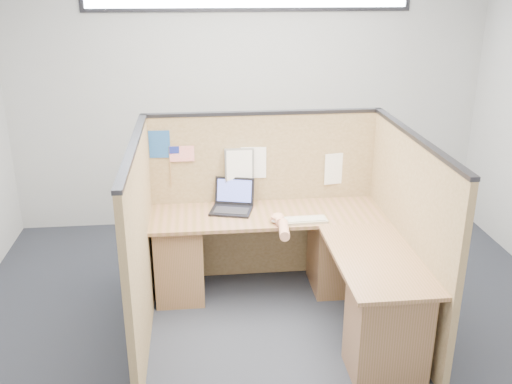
{
  "coord_description": "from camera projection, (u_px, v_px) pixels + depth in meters",
  "views": [
    {
      "loc": [
        -0.56,
        -3.69,
        2.6
      ],
      "look_at": [
        -0.11,
        0.5,
        0.99
      ],
      "focal_mm": 40.0,
      "sensor_mm": 36.0,
      "label": 1
    }
  ],
  "objects": [
    {
      "name": "mouse",
      "position": [
        278.0,
        220.0,
        4.59
      ],
      "size": [
        0.13,
        0.09,
        0.05
      ],
      "primitive_type": "ellipsoid",
      "rotation": [
        0.0,
        0.0,
        0.17
      ],
      "color": "silver",
      "rests_on": "l_desk"
    },
    {
      "name": "wall_back",
      "position": [
        249.0,
        97.0,
        6.01
      ],
      "size": [
        5.0,
        0.0,
        5.0
      ],
      "primitive_type": "plane",
      "rotation": [
        1.57,
        0.0,
        0.0
      ],
      "color": "#ACAEB2",
      "rests_on": "floor"
    },
    {
      "name": "l_desk",
      "position": [
        296.0,
        270.0,
        4.56
      ],
      "size": [
        1.95,
        1.75,
        0.73
      ],
      "color": "brown",
      "rests_on": "floor"
    },
    {
      "name": "paper_left",
      "position": [
        254.0,
        163.0,
        4.92
      ],
      "size": [
        0.22,
        0.02,
        0.28
      ],
      "primitive_type": "cube",
      "rotation": [
        0.0,
        0.0,
        -0.07
      ],
      "color": "white",
      "rests_on": "cubicle_partitions"
    },
    {
      "name": "blue_poster",
      "position": [
        159.0,
        144.0,
        4.77
      ],
      "size": [
        0.18,
        0.01,
        0.24
      ],
      "primitive_type": "cube",
      "rotation": [
        0.0,
        0.0,
        -0.05
      ],
      "color": "#1E4C8D",
      "rests_on": "cubicle_partitions"
    },
    {
      "name": "floor",
      "position": [
        278.0,
        334.0,
        4.41
      ],
      "size": [
        5.0,
        5.0,
        0.0
      ],
      "primitive_type": "plane",
      "color": "black",
      "rests_on": "ground"
    },
    {
      "name": "cubicle_partitions",
      "position": [
        271.0,
        221.0,
        4.54
      ],
      "size": [
        2.06,
        1.83,
        1.53
      ],
      "color": "brown",
      "rests_on": "floor"
    },
    {
      "name": "wall_front",
      "position": [
        382.0,
        376.0,
        1.83
      ],
      "size": [
        5.0,
        0.0,
        5.0
      ],
      "primitive_type": "plane",
      "rotation": [
        -1.57,
        0.0,
        0.0
      ],
      "color": "#ACAEB2",
      "rests_on": "floor"
    },
    {
      "name": "file_holder",
      "position": [
        239.0,
        167.0,
        4.89
      ],
      "size": [
        0.25,
        0.05,
        0.32
      ],
      "color": "slate",
      "rests_on": "cubicle_partitions"
    },
    {
      "name": "american_flag",
      "position": [
        179.0,
        155.0,
        4.81
      ],
      "size": [
        0.21,
        0.01,
        0.36
      ],
      "color": "olive",
      "rests_on": "cubicle_partitions"
    },
    {
      "name": "laptop",
      "position": [
        231.0,
        202.0,
        4.85
      ],
      "size": [
        0.39,
        0.41,
        0.25
      ],
      "rotation": [
        0.0,
        0.0,
        -0.26
      ],
      "color": "black",
      "rests_on": "l_desk"
    },
    {
      "name": "hand_forearm",
      "position": [
        282.0,
        226.0,
        4.45
      ],
      "size": [
        0.12,
        0.42,
        0.09
      ],
      "color": "tan",
      "rests_on": "l_desk"
    },
    {
      "name": "paper_right",
      "position": [
        337.0,
        169.0,
        5.02
      ],
      "size": [
        0.22,
        0.04,
        0.28
      ],
      "primitive_type": "cube",
      "rotation": [
        0.0,
        0.0,
        0.15
      ],
      "color": "white",
      "rests_on": "cubicle_partitions"
    },
    {
      "name": "keyboard",
      "position": [
        302.0,
        220.0,
        4.62
      ],
      "size": [
        0.41,
        0.15,
        0.03
      ],
      "rotation": [
        0.0,
        0.0,
        0.04
      ],
      "color": "gray",
      "rests_on": "l_desk"
    }
  ]
}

